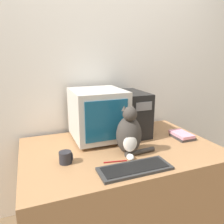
# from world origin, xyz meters

# --- Properties ---
(wall_back) EXTENTS (7.00, 0.05, 2.50)m
(wall_back) POSITION_xyz_m (0.00, 1.02, 1.25)
(wall_back) COLOR silver
(wall_back) RESTS_ON ground_plane
(desk) EXTENTS (1.48, 0.96, 0.77)m
(desk) POSITION_xyz_m (0.00, 0.48, 0.38)
(desk) COLOR #9E7047
(desk) RESTS_ON ground_plane
(crt_monitor) EXTENTS (0.41, 0.45, 0.42)m
(crt_monitor) POSITION_xyz_m (-0.11, 0.71, 0.99)
(crt_monitor) COLOR #BCB7AD
(crt_monitor) RESTS_ON desk
(computer_tower) EXTENTS (0.20, 0.41, 0.38)m
(computer_tower) POSITION_xyz_m (0.22, 0.73, 0.96)
(computer_tower) COLOR black
(computer_tower) RESTS_ON desk
(keyboard) EXTENTS (0.46, 0.18, 0.02)m
(keyboard) POSITION_xyz_m (-0.06, 0.13, 0.78)
(keyboard) COLOR #2D2D2D
(keyboard) RESTS_ON desk
(cat) EXTENTS (0.31, 0.26, 0.36)m
(cat) POSITION_xyz_m (0.01, 0.35, 0.92)
(cat) COLOR #38332D
(cat) RESTS_ON desk
(book_stack) EXTENTS (0.15, 0.21, 0.05)m
(book_stack) POSITION_xyz_m (0.57, 0.46, 0.79)
(book_stack) COLOR #383333
(book_stack) RESTS_ON desk
(pen) EXTENTS (0.16, 0.04, 0.01)m
(pen) POSITION_xyz_m (-0.13, 0.27, 0.77)
(pen) COLOR maroon
(pen) RESTS_ON desk
(mug) EXTENTS (0.09, 0.08, 0.08)m
(mug) POSITION_xyz_m (-0.44, 0.37, 0.81)
(mug) COLOR #232328
(mug) RESTS_ON desk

